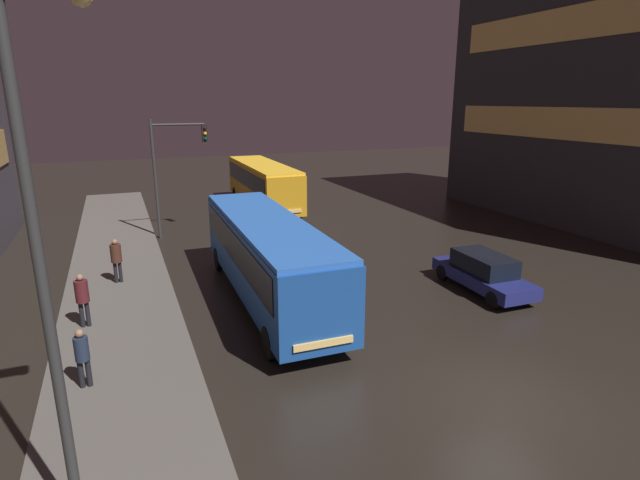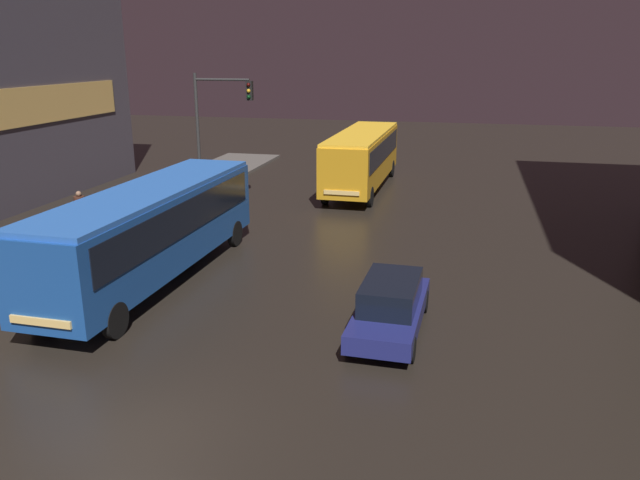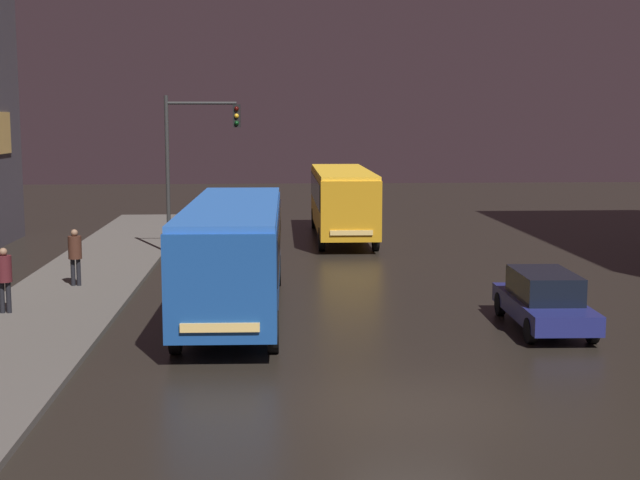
% 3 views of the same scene
% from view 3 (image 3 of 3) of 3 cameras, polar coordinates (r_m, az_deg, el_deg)
% --- Properties ---
extents(ground_plane, '(120.00, 120.00, 0.00)m').
position_cam_3_polar(ground_plane, '(17.50, 6.03, -10.57)').
color(ground_plane, black).
extents(sidewalk_left, '(4.00, 48.00, 0.15)m').
position_cam_3_polar(sidewalk_left, '(27.64, -16.35, -3.86)').
color(sidewalk_left, '#56514C').
rests_on(sidewalk_left, ground).
extents(bus_near, '(2.78, 11.50, 3.17)m').
position_cam_3_polar(bus_near, '(25.16, -5.50, -0.36)').
color(bus_near, '#194793').
rests_on(bus_near, ground).
extents(bus_far, '(2.66, 10.89, 3.18)m').
position_cam_3_polar(bus_far, '(41.10, 1.43, 2.82)').
color(bus_far, orange).
rests_on(bus_far, ground).
extents(car_taxi, '(1.86, 4.68, 1.51)m').
position_cam_3_polar(car_taxi, '(24.25, 14.13, -3.71)').
color(car_taxi, navy).
rests_on(car_taxi, ground).
extents(pedestrian_mid, '(0.57, 0.57, 1.83)m').
position_cam_3_polar(pedestrian_mid, '(29.68, -15.41, -0.70)').
color(pedestrian_mid, black).
rests_on(pedestrian_mid, sidewalk_left).
extents(pedestrian_far, '(0.49, 0.49, 1.83)m').
position_cam_3_polar(pedestrian_far, '(26.08, -19.56, -2.03)').
color(pedestrian_far, black).
rests_on(pedestrian_far, sidewalk_left).
extents(traffic_light_main, '(2.99, 0.35, 6.41)m').
position_cam_3_polar(traffic_light_main, '(35.81, -8.18, 5.77)').
color(traffic_light_main, '#2D2D2D').
rests_on(traffic_light_main, ground).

